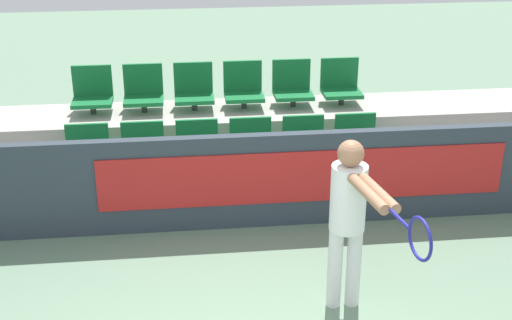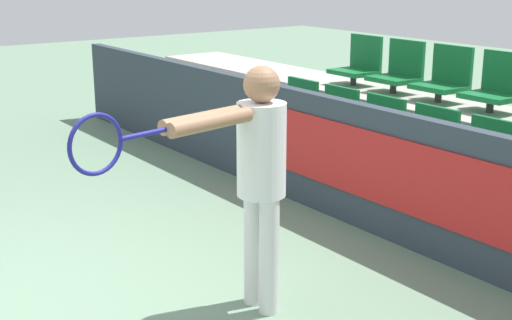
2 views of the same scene
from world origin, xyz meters
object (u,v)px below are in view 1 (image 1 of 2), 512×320
(stadium_chair_3, at_px, (251,147))
(stadium_chair_4, at_px, (304,145))
(stadium_chair_2, at_px, (198,149))
(stadium_chair_10, at_px, (292,86))
(stadium_chair_6, at_px, (92,93))
(stadium_chair_11, at_px, (341,85))
(stadium_chair_8, at_px, (194,90))
(tennis_player, at_px, (351,211))
(stadium_chair_0, at_px, (88,154))
(stadium_chair_9, at_px, (243,88))
(stadium_chair_5, at_px, (356,142))
(stadium_chair_7, at_px, (143,91))
(stadium_chair_1, at_px, (143,151))

(stadium_chair_3, height_order, stadium_chair_4, same)
(stadium_chair_2, relative_size, stadium_chair_10, 1.00)
(stadium_chair_6, height_order, stadium_chair_10, same)
(stadium_chair_4, relative_size, stadium_chair_11, 1.00)
(stadium_chair_8, xyz_separation_m, stadium_chair_10, (1.24, 0.00, 0.00))
(stadium_chair_10, bearing_deg, tennis_player, -90.28)
(stadium_chair_0, height_order, stadium_chair_9, stadium_chair_9)
(stadium_chair_5, relative_size, tennis_player, 0.35)
(stadium_chair_6, xyz_separation_m, stadium_chair_11, (3.10, 0.00, 0.00))
(stadium_chair_8, bearing_deg, stadium_chair_5, -26.60)
(stadium_chair_10, bearing_deg, stadium_chair_8, 180.00)
(stadium_chair_0, distance_m, stadium_chair_7, 1.19)
(stadium_chair_6, distance_m, stadium_chair_9, 1.86)
(stadium_chair_7, bearing_deg, tennis_player, -60.47)
(tennis_player, bearing_deg, stadium_chair_8, 100.33)
(stadium_chair_9, bearing_deg, stadium_chair_7, 180.00)
(stadium_chair_2, distance_m, stadium_chair_10, 1.61)
(stadium_chair_2, height_order, stadium_chair_6, stadium_chair_6)
(stadium_chair_6, bearing_deg, stadium_chair_3, -26.60)
(stadium_chair_8, bearing_deg, stadium_chair_6, 180.00)
(stadium_chair_0, xyz_separation_m, stadium_chair_2, (1.24, 0.00, 0.00))
(stadium_chair_0, relative_size, stadium_chair_8, 1.00)
(stadium_chair_3, height_order, stadium_chair_8, stadium_chair_8)
(stadium_chair_0, distance_m, stadium_chair_8, 1.61)
(stadium_chair_2, bearing_deg, stadium_chair_9, 56.36)
(stadium_chair_0, relative_size, stadium_chair_2, 1.00)
(stadium_chair_5, relative_size, stadium_chair_10, 1.00)
(stadium_chair_5, xyz_separation_m, tennis_player, (-0.64, -2.32, 0.33))
(stadium_chair_3, distance_m, stadium_chair_9, 1.02)
(stadium_chair_4, relative_size, stadium_chair_5, 1.00)
(stadium_chair_0, distance_m, tennis_player, 3.40)
(stadium_chair_7, bearing_deg, stadium_chair_10, 0.00)
(stadium_chair_0, relative_size, stadium_chair_10, 1.00)
(stadium_chair_6, height_order, stadium_chair_8, same)
(tennis_player, bearing_deg, stadium_chair_5, 64.41)
(stadium_chair_7, xyz_separation_m, stadium_chair_8, (0.62, 0.00, 0.00))
(stadium_chair_0, distance_m, stadium_chair_4, 2.48)
(stadium_chair_1, distance_m, stadium_chair_6, 1.19)
(stadium_chair_0, height_order, stadium_chair_2, same)
(stadium_chair_1, relative_size, stadium_chair_5, 1.00)
(stadium_chair_6, bearing_deg, stadium_chair_9, 0.00)
(stadium_chair_1, xyz_separation_m, stadium_chair_3, (1.24, 0.00, 0.00))
(stadium_chair_0, relative_size, stadium_chair_4, 1.00)
(stadium_chair_4, bearing_deg, stadium_chair_7, 153.40)
(stadium_chair_1, relative_size, stadium_chair_6, 1.00)
(stadium_chair_5, xyz_separation_m, stadium_chair_7, (-2.48, 0.93, 0.42))
(stadium_chair_3, bearing_deg, stadium_chair_10, 56.36)
(stadium_chair_4, xyz_separation_m, stadium_chair_6, (-2.48, 0.93, 0.42))
(stadium_chair_7, height_order, stadium_chair_9, same)
(stadium_chair_6, bearing_deg, stadium_chair_8, 0.00)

